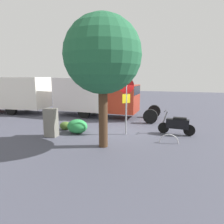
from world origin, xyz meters
TOP-DOWN VIEW (x-y plane):
  - ground_plane at (0.00, 0.00)m, footprint 60.00×60.00m
  - box_truck_near at (2.62, -3.41)m, footprint 7.66×2.46m
  - box_truck_far at (9.70, -2.82)m, footprint 7.26×2.70m
  - motorcycle at (-2.97, -0.32)m, footprint 1.81×0.55m
  - stop_sign at (-0.49, 0.44)m, footprint 0.71×0.33m
  - street_tree at (0.03, 2.38)m, footprint 3.05×3.05m
  - utility_cabinet at (2.94, 1.84)m, footprint 0.61×0.41m
  - bike_rack_hoop at (-2.61, 1.16)m, footprint 0.85×0.12m
  - shrub_near_sign at (2.91, 0.57)m, footprint 0.66×0.54m
  - shrub_mid_verge at (1.97, 0.97)m, footprint 1.07×0.87m

SIDE VIEW (x-z plane):
  - ground_plane at x=0.00m, z-range 0.00..0.00m
  - bike_rack_hoop at x=-2.61m, z-range -0.43..0.43m
  - shrub_near_sign at x=2.91m, z-range 0.00..0.45m
  - shrub_mid_verge at x=1.97m, z-range 0.00..0.73m
  - motorcycle at x=-2.97m, z-range -0.08..1.12m
  - utility_cabinet at x=2.94m, z-range 0.00..1.39m
  - box_truck_near at x=2.62m, z-range 0.16..2.99m
  - box_truck_far at x=9.70m, z-range 0.16..3.02m
  - stop_sign at x=-0.49m, z-range 0.47..3.33m
  - street_tree at x=0.03m, z-range 1.08..6.34m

